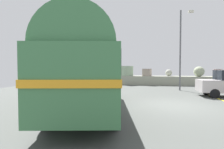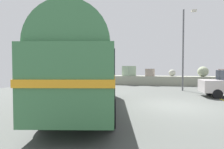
% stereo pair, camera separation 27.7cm
% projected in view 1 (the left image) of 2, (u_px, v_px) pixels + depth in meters
% --- Properties ---
extents(ground, '(32.00, 26.00, 0.02)m').
position_uv_depth(ground, '(175.00, 106.00, 9.14)').
color(ground, '#494C49').
extents(breakwater, '(31.36, 2.17, 2.42)m').
position_uv_depth(breakwater, '(157.00, 79.00, 20.73)').
color(breakwater, gray).
rests_on(breakwater, ground).
extents(vintage_coach, '(4.14, 8.89, 3.70)m').
position_uv_depth(vintage_coach, '(90.00, 67.00, 8.16)').
color(vintage_coach, black).
rests_on(vintage_coach, ground).
extents(lamp_post, '(1.20, 0.42, 7.22)m').
position_uv_depth(lamp_post, '(182.00, 46.00, 15.39)').
color(lamp_post, '#5B5B60').
rests_on(lamp_post, ground).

